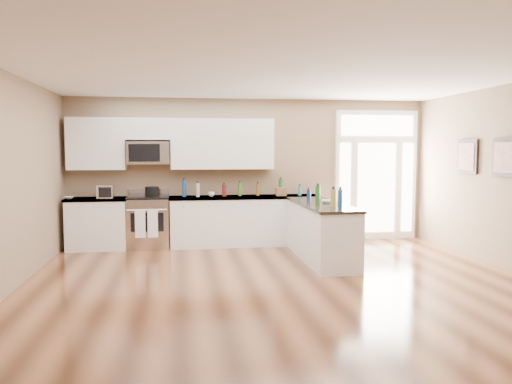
% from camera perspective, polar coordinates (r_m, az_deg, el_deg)
% --- Properties ---
extents(ground, '(8.00, 8.00, 0.00)m').
position_cam_1_polar(ground, '(6.10, 4.70, -12.47)').
color(ground, '#4B2715').
extents(room_shell, '(8.00, 8.00, 8.00)m').
position_cam_1_polar(room_shell, '(5.82, 4.81, 3.81)').
color(room_shell, '#8B7258').
rests_on(room_shell, ground).
extents(back_cabinet_left, '(1.10, 0.66, 0.94)m').
position_cam_1_polar(back_cabinet_left, '(9.58, -17.61, -3.64)').
color(back_cabinet_left, white).
rests_on(back_cabinet_left, ground).
extents(back_cabinet_right, '(2.85, 0.66, 0.94)m').
position_cam_1_polar(back_cabinet_right, '(9.53, -1.25, -3.47)').
color(back_cabinet_right, white).
rests_on(back_cabinet_right, ground).
extents(peninsula_cabinet, '(0.69, 2.32, 0.94)m').
position_cam_1_polar(peninsula_cabinet, '(8.34, 7.42, -4.72)').
color(peninsula_cabinet, white).
rests_on(peninsula_cabinet, ground).
extents(upper_cabinet_left, '(1.04, 0.33, 0.95)m').
position_cam_1_polar(upper_cabinet_left, '(9.63, -17.76, 5.27)').
color(upper_cabinet_left, white).
rests_on(upper_cabinet_left, room_shell).
extents(upper_cabinet_right, '(1.94, 0.33, 0.95)m').
position_cam_1_polar(upper_cabinet_right, '(9.53, -3.86, 5.49)').
color(upper_cabinet_right, white).
rests_on(upper_cabinet_right, room_shell).
extents(upper_cabinet_short, '(0.82, 0.33, 0.40)m').
position_cam_1_polar(upper_cabinet_short, '(9.53, -12.24, 7.05)').
color(upper_cabinet_short, white).
rests_on(upper_cabinet_short, room_shell).
extents(microwave, '(0.78, 0.41, 0.42)m').
position_cam_1_polar(microwave, '(9.48, -12.21, 4.40)').
color(microwave, silver).
rests_on(microwave, room_shell).
extents(entry_door, '(1.70, 0.10, 2.60)m').
position_cam_1_polar(entry_door, '(10.39, 13.54, 1.88)').
color(entry_door, white).
rests_on(entry_door, ground).
extents(wall_art_near, '(0.05, 0.58, 0.58)m').
position_cam_1_polar(wall_art_near, '(9.22, 23.00, 3.75)').
color(wall_art_near, black).
rests_on(wall_art_near, room_shell).
extents(wall_art_far, '(0.05, 0.58, 0.58)m').
position_cam_1_polar(wall_art_far, '(8.38, 26.57, 3.56)').
color(wall_art_far, black).
rests_on(wall_art_far, room_shell).
extents(kitchen_range, '(0.77, 0.68, 1.08)m').
position_cam_1_polar(kitchen_range, '(9.47, -12.20, -3.37)').
color(kitchen_range, silver).
rests_on(kitchen_range, ground).
extents(stockpot, '(0.31, 0.31, 0.20)m').
position_cam_1_polar(stockpot, '(9.44, -11.80, 0.09)').
color(stockpot, black).
rests_on(stockpot, kitchen_range).
extents(toaster_oven, '(0.30, 0.24, 0.24)m').
position_cam_1_polar(toaster_oven, '(9.38, -16.79, 0.04)').
color(toaster_oven, silver).
rests_on(toaster_oven, back_cabinet_left).
extents(cardboard_box, '(0.20, 0.15, 0.16)m').
position_cam_1_polar(cardboard_box, '(9.51, 2.88, 0.03)').
color(cardboard_box, brown).
rests_on(cardboard_box, back_cabinet_right).
extents(bowl_left, '(0.18, 0.18, 0.04)m').
position_cam_1_polar(bowl_left, '(9.53, -20.59, -0.61)').
color(bowl_left, white).
rests_on(bowl_left, back_cabinet_left).
extents(bowl_peninsula, '(0.19, 0.19, 0.05)m').
position_cam_1_polar(bowl_peninsula, '(8.29, 8.07, -1.08)').
color(bowl_peninsula, white).
rests_on(bowl_peninsula, peninsula_cabinet).
extents(cup_counter, '(0.13, 0.13, 0.09)m').
position_cam_1_polar(cup_counter, '(9.40, -5.13, -0.25)').
color(cup_counter, white).
rests_on(cup_counter, back_cabinet_right).
extents(counter_bottles, '(2.35, 2.45, 0.31)m').
position_cam_1_polar(counter_bottles, '(8.83, 1.37, 0.02)').
color(counter_bottles, '#19591E').
rests_on(counter_bottles, back_cabinet_right).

